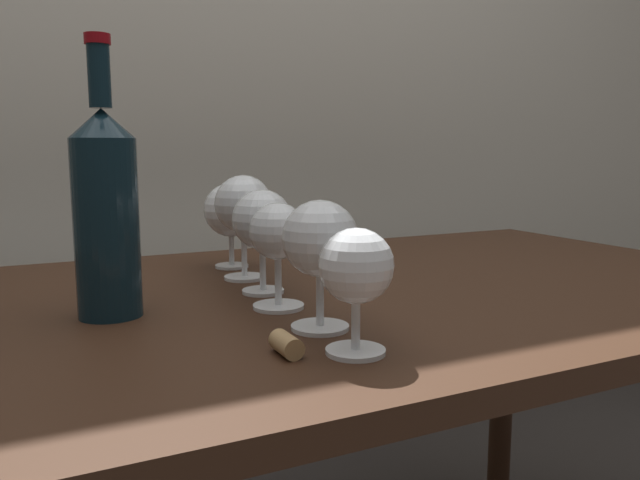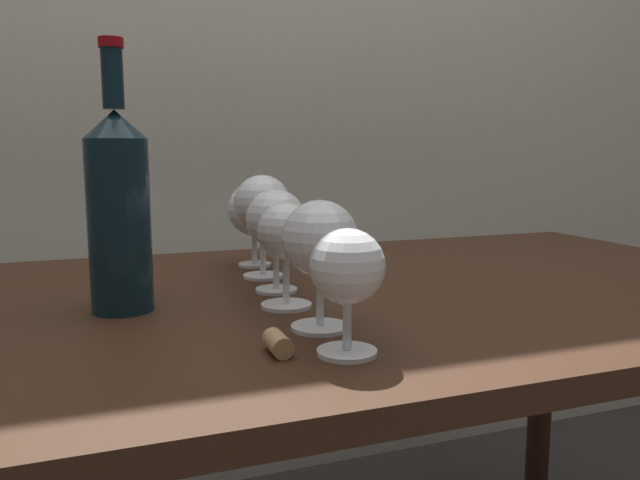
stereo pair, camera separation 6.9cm
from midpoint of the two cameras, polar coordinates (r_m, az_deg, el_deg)
dining_table at (r=0.91m, az=-5.06°, el=-9.69°), size 1.59×0.81×0.71m
wine_glass_white at (r=0.61m, az=0.12°, el=-2.73°), size 0.08×0.08×0.13m
wine_glass_rose at (r=0.69m, az=-2.86°, el=-0.13°), size 0.09×0.09×0.15m
wine_glass_amber at (r=0.79m, az=-6.42°, el=0.46°), size 0.07×0.07×0.14m
wine_glass_merlot at (r=0.87m, az=-7.61°, el=1.68°), size 0.08×0.08×0.15m
wine_glass_port at (r=0.97m, az=-9.10°, el=3.03°), size 0.09×0.09×0.16m
wine_glass_chardonnay at (r=1.08m, az=-10.06°, el=2.60°), size 0.09×0.09×0.15m
wine_bottle at (r=0.80m, az=-21.52°, el=2.65°), size 0.08×0.08×0.34m
cork at (r=0.63m, az=-6.32°, el=-9.60°), size 0.02×0.04×0.02m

